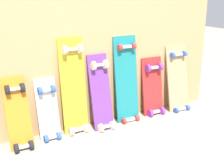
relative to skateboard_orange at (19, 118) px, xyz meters
The scene contains 9 objects.
ground_plane 0.80m from the skateboard_orange, ahead, with size 12.00×12.00×0.00m, color #A89E8E.
plywood_wall_panel 0.95m from the skateboard_orange, ahead, with size 2.23×0.04×1.55m, color tan.
skateboard_orange is the anchor object (origin of this frame).
skateboard_white 0.23m from the skateboard_orange, ahead, with size 0.16×0.17×0.54m.
skateboard_yellow 0.47m from the skateboard_orange, ahead, with size 0.21×0.16×0.83m.
skateboard_purple 0.68m from the skateboard_orange, ahead, with size 0.18×0.22×0.68m.
skateboard_teal 0.95m from the skateboard_orange, ahead, with size 0.22×0.16×0.82m.
skateboard_red 1.24m from the skateboard_orange, ahead, with size 0.21×0.16×0.59m.
skateboard_natural 1.51m from the skateboard_orange, ahead, with size 0.23×0.19×0.69m.
Camera 1 is at (-1.17, -2.20, 1.13)m, focal length 49.57 mm.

